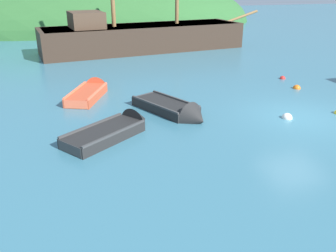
{
  "coord_description": "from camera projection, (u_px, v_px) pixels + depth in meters",
  "views": [
    {
      "loc": [
        -8.74,
        -10.98,
        5.0
      ],
      "look_at": [
        -5.33,
        0.37,
        0.11
      ],
      "focal_mm": 37.9,
      "sensor_mm": 36.0,
      "label": 1
    }
  ],
  "objects": [
    {
      "name": "buoy_orange",
      "position": [
        297.0,
        88.0,
        17.63
      ],
      "size": [
        0.38,
        0.38,
        0.38
      ],
      "primitive_type": "sphere",
      "color": "orange",
      "rests_on": "ground"
    },
    {
      "name": "buoy_red",
      "position": [
        282.0,
        79.0,
        19.38
      ],
      "size": [
        0.31,
        0.31,
        0.31
      ],
      "primitive_type": "sphere",
      "color": "red",
      "rests_on": "ground"
    },
    {
      "name": "rowboat_portside",
      "position": [
        91.0,
        93.0,
        16.52
      ],
      "size": [
        2.4,
        3.56,
        1.08
      ],
      "rotation": [
        0.0,
        0.0,
        1.15
      ],
      "color": "#C64C2D",
      "rests_on": "ground"
    },
    {
      "name": "ground_plane",
      "position": [
        300.0,
        117.0,
        13.95
      ],
      "size": [
        120.0,
        120.0,
        0.0
      ],
      "primitive_type": "plane",
      "color": "teal"
    },
    {
      "name": "rowboat_near_dock",
      "position": [
        175.0,
        111.0,
        14.21
      ],
      "size": [
        2.65,
        3.79,
        1.19
      ],
      "rotation": [
        0.0,
        0.0,
        5.15
      ],
      "color": "black",
      "rests_on": "ground"
    },
    {
      "name": "sailing_ship",
      "position": [
        142.0,
        41.0,
        26.88
      ],
      "size": [
        17.96,
        5.72,
        10.72
      ],
      "rotation": [
        0.0,
        0.0,
        0.12
      ],
      "color": "#38281E",
      "rests_on": "ground"
    },
    {
      "name": "shore_hill",
      "position": [
        82.0,
        23.0,
        44.11
      ],
      "size": [
        43.56,
        26.23,
        12.41
      ],
      "primitive_type": "ellipsoid",
      "color": "#2D602D",
      "rests_on": "ground"
    },
    {
      "name": "buoy_white",
      "position": [
        287.0,
        118.0,
        13.84
      ],
      "size": [
        0.41,
        0.41,
        0.41
      ],
      "primitive_type": "sphere",
      "color": "white",
      "rests_on": "ground"
    },
    {
      "name": "rowboat_far",
      "position": [
        117.0,
        131.0,
        12.4
      ],
      "size": [
        3.57,
        3.02,
        1.16
      ],
      "rotation": [
        0.0,
        0.0,
        0.62
      ],
      "color": "black",
      "rests_on": "ground"
    }
  ]
}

